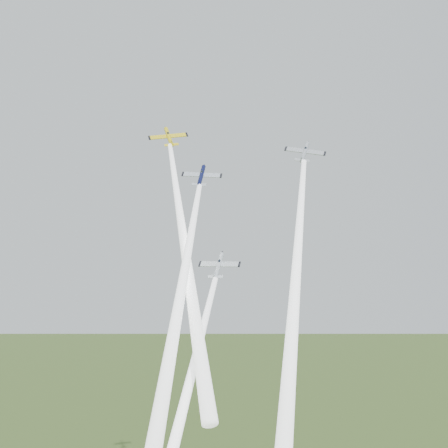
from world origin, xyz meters
The scene contains 8 objects.
plane_yellow centered at (-13.75, 7.43, 113.06)m, with size 8.80×8.73×1.38m, color yellow, non-canonical shape.
smoke_trail_yellow centered at (-5.78, -15.22, 86.43)m, with size 2.28×2.28×65.31m, color white, non-canonical shape.
plane_navy centered at (-4.87, -2.98, 102.04)m, with size 8.08×8.01×1.27m, color #0D113B, non-canonical shape.
smoke_trail_navy centered at (-4.87, -23.92, 78.81)m, with size 2.28×2.28×56.14m, color white, non-canonical shape.
plane_silver_right centered at (15.57, -1.26, 106.72)m, with size 8.20×8.13×1.28m, color #B1B7C0, non-canonical shape.
smoke_trail_silver_right centered at (13.01, -24.73, 80.53)m, with size 2.28×2.28×64.13m, color white, non-canonical shape.
plane_silver_low centered at (-0.30, -11.91, 83.88)m, with size 7.66×7.60×1.20m, color silver, non-canonical shape.
smoke_trail_silver_low centered at (-3.60, -33.79, 59.33)m, with size 2.28×2.28×59.70m, color white, non-canonical shape.
Camera 1 is at (11.70, -111.04, 79.77)m, focal length 45.00 mm.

